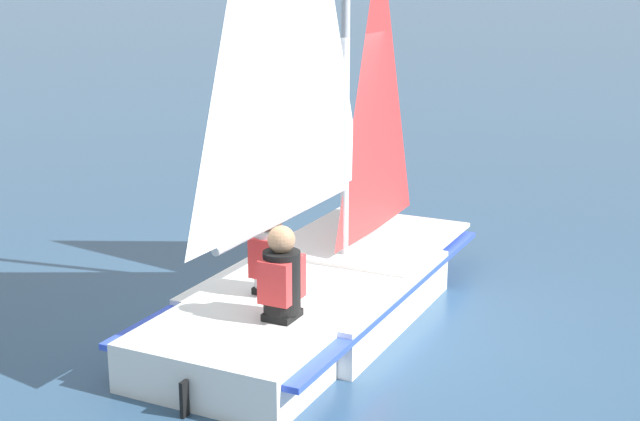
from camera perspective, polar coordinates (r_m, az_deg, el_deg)
ground_plane at (r=8.32m, az=0.00°, el=-6.64°), size 260.00×260.00×0.00m
sailboat_main at (r=8.05m, az=-0.14°, el=-2.04°), size 3.61×4.43×5.36m
sailor_helm at (r=7.67m, az=-3.14°, el=-3.63°), size 0.41×0.43×1.16m
sailor_crew at (r=7.10m, az=-2.45°, el=-5.22°), size 0.41×0.43×1.16m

